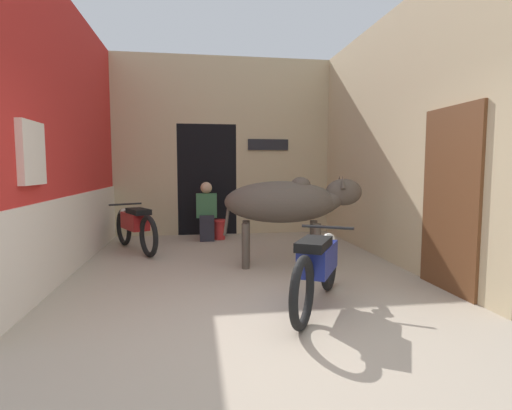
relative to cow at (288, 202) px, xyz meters
The scene contains 9 objects.
ground_plane 2.63m from the cow, 106.54° to the right, with size 30.00×30.00×0.00m, color tan.
wall_left_shopfront 3.19m from the cow, behind, with size 0.25×5.27×3.71m.
wall_back_with_doorway 3.36m from the cow, 104.84° to the left, with size 4.53×0.93×3.71m.
wall_right_with_door 1.90m from the cow, ahead, with size 0.22×5.27×3.71m.
cow is the anchor object (origin of this frame).
motorcycle_near 1.79m from the cow, 93.18° to the right, with size 1.00×1.66×0.77m.
motorcycle_far 2.76m from the cow, 148.86° to the left, with size 0.95×1.70×0.78m.
shopkeeper_seated 2.52m from the cow, 115.97° to the left, with size 0.40×0.34×1.14m.
plastic_stool 2.53m from the cow, 110.33° to the left, with size 0.30×0.30×0.39m.
Camera 1 is at (-0.61, -3.17, 1.41)m, focal length 28.00 mm.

